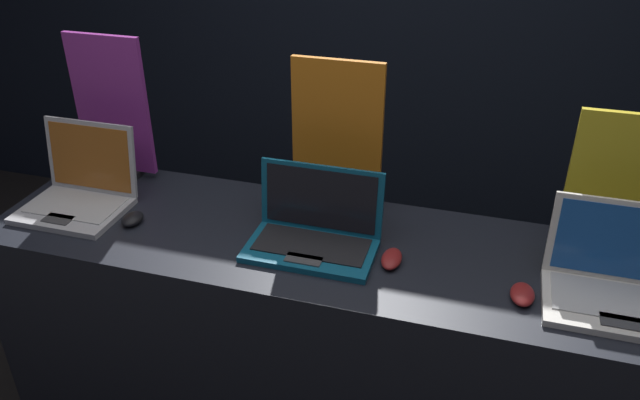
{
  "coord_description": "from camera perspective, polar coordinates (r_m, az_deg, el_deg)",
  "views": [
    {
      "loc": [
        0.46,
        -1.28,
        2.06
      ],
      "look_at": [
        -0.0,
        0.31,
        1.12
      ],
      "focal_mm": 35.0,
      "sensor_mm": 36.0,
      "label": 1
    }
  ],
  "objects": [
    {
      "name": "mouse_back",
      "position": [
        1.83,
        18.02,
        -8.2
      ],
      "size": [
        0.07,
        0.11,
        0.03
      ],
      "color": "maroon",
      "rests_on": "display_counter"
    },
    {
      "name": "mouse_front",
      "position": [
        2.16,
        -16.76,
        -1.67
      ],
      "size": [
        0.06,
        0.09,
        0.03
      ],
      "color": "black",
      "rests_on": "display_counter"
    },
    {
      "name": "mouse_middle",
      "position": [
        1.89,
        6.56,
        -5.36
      ],
      "size": [
        0.06,
        0.11,
        0.03
      ],
      "color": "maroon",
      "rests_on": "display_counter"
    },
    {
      "name": "laptop_back",
      "position": [
        1.89,
        25.76,
        -6.73
      ],
      "size": [
        0.39,
        0.28,
        0.26
      ],
      "color": "silver",
      "rests_on": "display_counter"
    },
    {
      "name": "promo_stand_middle",
      "position": [
        2.06,
        1.56,
        5.51
      ],
      "size": [
        0.3,
        0.07,
        0.52
      ],
      "color": "black",
      "rests_on": "display_counter"
    },
    {
      "name": "laptop_middle",
      "position": [
        1.93,
        -0.5,
        -2.74
      ],
      "size": [
        0.4,
        0.25,
        0.24
      ],
      "color": "#0F5170",
      "rests_on": "display_counter"
    },
    {
      "name": "laptop_front",
      "position": [
        2.3,
        -21.08,
        0.93
      ],
      "size": [
        0.34,
        0.3,
        0.27
      ],
      "color": "#B7B7BC",
      "rests_on": "display_counter"
    },
    {
      "name": "promo_stand_back",
      "position": [
        2.03,
        25.94,
        0.85
      ],
      "size": [
        0.32,
        0.07,
        0.45
      ],
      "color": "black",
      "rests_on": "display_counter"
    },
    {
      "name": "promo_stand_front",
      "position": [
        2.41,
        -18.45,
        7.77
      ],
      "size": [
        0.29,
        0.07,
        0.53
      ],
      "color": "black",
      "rests_on": "display_counter"
    },
    {
      "name": "display_counter",
      "position": [
        2.29,
        0.06,
        -13.99
      ],
      "size": [
        2.18,
        0.61,
        0.97
      ],
      "color": "black",
      "rests_on": "ground_plane"
    }
  ]
}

